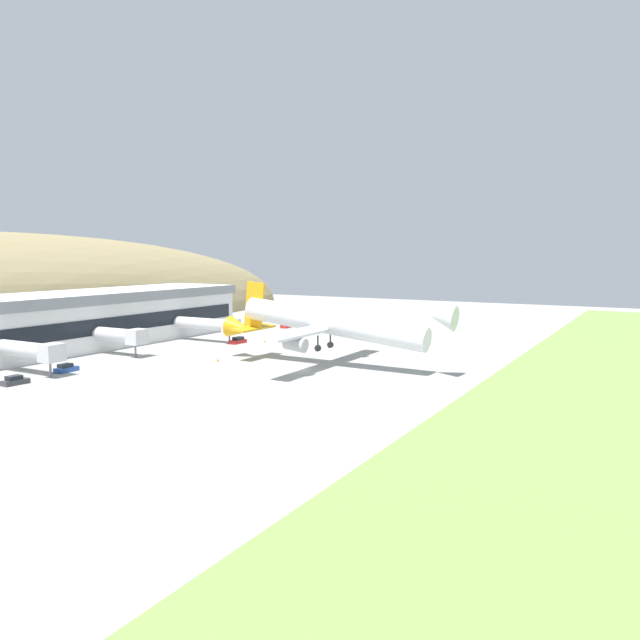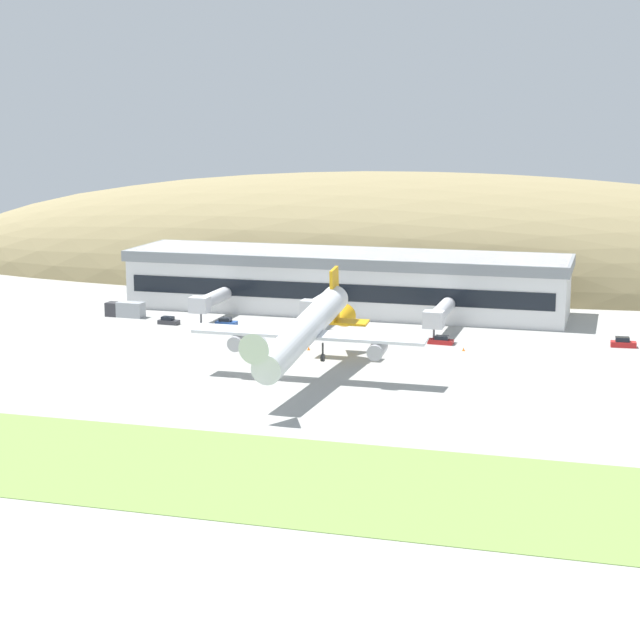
% 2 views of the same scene
% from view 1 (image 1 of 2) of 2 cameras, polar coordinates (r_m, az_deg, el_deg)
% --- Properties ---
extents(ground_plane, '(316.14, 316.14, 0.00)m').
position_cam_1_polar(ground_plane, '(105.65, -2.27, -4.62)').
color(ground_plane, '#9E9E99').
extents(grass_strip_foreground, '(284.53, 26.99, 0.08)m').
position_cam_1_polar(grass_strip_foreground, '(91.14, 21.96, -6.80)').
color(grass_strip_foreground, '#759947').
rests_on(grass_strip_foreground, ground_plane).
extents(terminal_building, '(86.09, 20.02, 11.55)m').
position_cam_1_polar(terminal_building, '(138.07, -21.93, 0.23)').
color(terminal_building, silver).
rests_on(terminal_building, ground_plane).
extents(jetway_0, '(3.38, 14.49, 5.43)m').
position_cam_1_polar(jetway_0, '(111.60, -24.87, -2.54)').
color(jetway_0, silver).
rests_on(jetway_0, ground_plane).
extents(jetway_1, '(3.38, 12.23, 5.43)m').
position_cam_1_polar(jetway_1, '(125.29, -17.64, -1.35)').
color(jetway_1, silver).
rests_on(jetway_1, ground_plane).
extents(jetway_2, '(3.38, 16.86, 5.43)m').
position_cam_1_polar(jetway_2, '(140.15, -10.11, -0.38)').
color(jetway_2, silver).
rests_on(jetway_2, ground_plane).
extents(cargo_airplane, '(34.73, 44.45, 11.65)m').
position_cam_1_polar(cargo_airplane, '(108.18, 0.71, -0.35)').
color(cargo_airplane, silver).
extents(service_car_0, '(4.31, 2.05, 1.43)m').
position_cam_1_polar(service_car_0, '(137.57, -7.53, -1.89)').
color(service_car_0, '#B21E1E').
rests_on(service_car_0, ground_plane).
extents(service_car_1, '(3.92, 2.02, 1.42)m').
position_cam_1_polar(service_car_1, '(104.82, -26.12, -5.02)').
color(service_car_1, '#333338').
rests_on(service_car_1, ground_plane).
extents(service_car_2, '(4.22, 2.13, 1.68)m').
position_cam_1_polar(service_car_2, '(164.92, -3.06, -0.47)').
color(service_car_2, '#B21E1E').
rests_on(service_car_2, ground_plane).
extents(service_car_3, '(3.87, 1.94, 1.40)m').
position_cam_1_polar(service_car_3, '(112.43, -22.20, -4.12)').
color(service_car_3, '#264C99').
rests_on(service_car_3, ground_plane).
extents(traffic_cone_0, '(0.52, 0.52, 0.58)m').
position_cam_1_polar(traffic_cone_0, '(138.75, -5.06, -1.92)').
color(traffic_cone_0, orange).
rests_on(traffic_cone_0, ground_plane).
extents(traffic_cone_1, '(0.52, 0.52, 0.58)m').
position_cam_1_polar(traffic_cone_1, '(115.59, -9.33, -3.62)').
color(traffic_cone_1, orange).
rests_on(traffic_cone_1, ground_plane).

